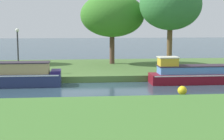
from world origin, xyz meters
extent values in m
plane|color=#2A414E|center=(0.00, 0.00, 0.00)|extent=(120.00, 120.00, 0.00)
cube|color=#4A6C33|center=(0.00, 7.00, 0.20)|extent=(72.00, 10.00, 0.40)
cube|color=#437530|center=(0.00, -9.00, 0.20)|extent=(72.00, 10.00, 0.40)
cube|color=tan|center=(-4.86, 1.20, 1.08)|extent=(5.01, 1.08, 0.64)
cube|color=#302832|center=(-4.86, 1.20, 1.43)|extent=(5.11, 1.14, 0.06)
cube|color=#251953|center=(-1.95, 1.20, 0.85)|extent=(0.57, 1.20, 0.19)
cube|color=maroon|center=(8.27, 1.20, 0.31)|extent=(8.93, 1.51, 0.61)
cube|color=white|center=(8.27, 1.20, 0.57)|extent=(8.75, 1.54, 0.07)
cube|color=#538AC8|center=(7.78, 1.20, 0.84)|extent=(6.91, 1.15, 0.46)
cube|color=#332633|center=(7.78, 1.20, 1.10)|extent=(7.01, 1.21, 0.06)
cube|color=gold|center=(4.88, 1.20, 1.34)|extent=(1.13, 0.97, 0.55)
cube|color=beige|center=(4.88, 1.20, 1.65)|extent=(1.23, 1.03, 0.06)
cylinder|color=brown|center=(2.15, 8.61, 1.88)|extent=(0.40, 0.40, 2.95)
ellipsoid|color=#3A7A28|center=(2.15, 8.26, 4.30)|extent=(5.09, 3.84, 3.45)
cylinder|color=brown|center=(6.16, 5.77, 2.21)|extent=(0.39, 0.39, 3.61)
ellipsoid|color=#337437|center=(6.16, 5.72, 5.04)|extent=(4.56, 4.21, 3.73)
cylinder|color=#333338|center=(-4.54, 3.71, 1.77)|extent=(0.10, 0.10, 2.74)
sphere|color=white|center=(-4.54, 3.71, 3.26)|extent=(0.24, 0.24, 0.24)
cylinder|color=brown|center=(-2.79, 2.69, 0.68)|extent=(0.15, 0.15, 0.56)
sphere|color=yellow|center=(4.79, -2.23, 0.24)|extent=(0.48, 0.48, 0.48)
camera|label=1|loc=(-0.66, -20.22, 3.88)|focal=57.44mm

